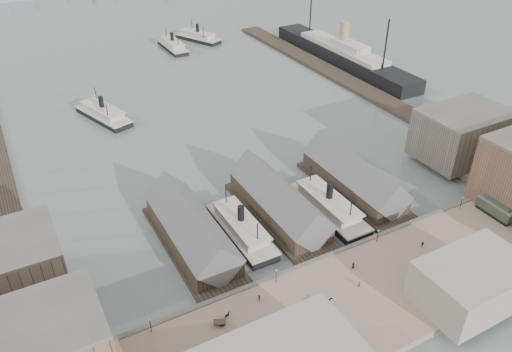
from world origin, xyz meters
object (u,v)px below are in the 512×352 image
ferry_docked_west (241,228)px  ocean_steamer (343,54)px  horse_cart_right (423,266)px  horse_cart_left (225,318)px  horse_cart_center (325,302)px  tram (495,209)px

ferry_docked_west → ocean_steamer: bearing=42.2°
horse_cart_right → ferry_docked_west: bearing=52.2°
horse_cart_left → horse_cart_center: size_ratio=0.94×
tram → horse_cart_right: bearing=-168.4°
ocean_steamer → ferry_docked_west: bearing=-137.8°
horse_cart_right → horse_cart_left: bearing=90.1°
ferry_docked_west → horse_cart_right: 46.31m
horse_cart_center → ocean_steamer: bearing=-50.4°
horse_cart_left → tram: bearing=-68.0°
tram → horse_cart_left: (-80.91, 2.15, -1.26)m
horse_cart_right → tram: bearing=-69.3°
horse_cart_left → horse_cart_right: horse_cart_right is taller
ocean_steamer → horse_cart_right: (-73.82, -129.39, -1.47)m
tram → horse_cart_right: size_ratio=2.36×
ferry_docked_west → horse_cart_center: bearing=-83.2°
tram → horse_cart_center: tram is taller
tram → horse_cart_center: 59.93m
ferry_docked_west → horse_cart_center: size_ratio=5.55×
tram → ferry_docked_west: bearing=157.0°
ocean_steamer → tram: (-41.35, -123.20, -0.22)m
horse_cart_center → horse_cart_right: size_ratio=1.06×
horse_cart_center → horse_cart_right: bearing=-105.5°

